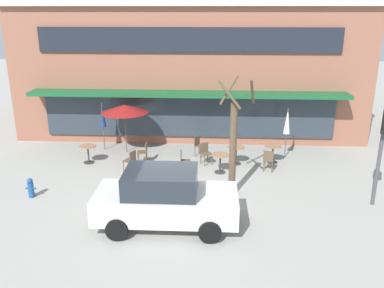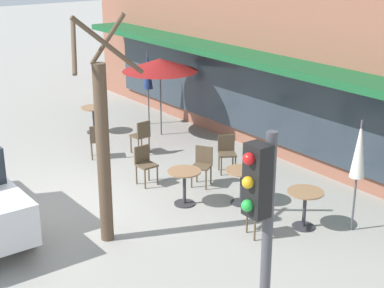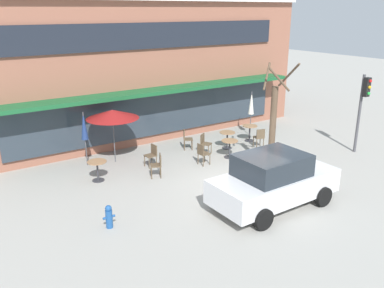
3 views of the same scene
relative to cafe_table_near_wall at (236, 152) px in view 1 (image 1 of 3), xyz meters
name	(u,v)px [view 1 (image 1 of 3)]	position (x,y,z in m)	size (l,w,h in m)	color
ground_plane	(178,198)	(-2.16, -3.41, -0.52)	(80.00, 80.00, 0.00)	#9E9B93
building_facade	(193,63)	(-2.16, 6.55, 2.88)	(16.99, 9.10, 6.79)	#935B47
cafe_table_near_wall	(236,152)	(0.00, 0.00, 0.00)	(0.70, 0.70, 0.76)	#333338
cafe_table_streetside	(273,151)	(1.56, 0.24, 0.00)	(0.70, 0.70, 0.76)	#333338
cafe_table_by_tree	(220,160)	(-0.67, -0.99, 0.00)	(0.70, 0.70, 0.76)	#333338
cafe_table_mid_patio	(88,151)	(-6.21, -0.22, 0.00)	(0.70, 0.70, 0.76)	#333338
patio_umbrella_green_folded	(102,115)	(-5.98, 1.51, 1.11)	(0.28, 0.28, 2.20)	#4C4C51
patio_umbrella_cream_folded	(125,109)	(-4.89, 1.23, 1.51)	(2.10, 2.10, 2.20)	#4C4C51
patio_umbrella_corner_open	(287,122)	(2.18, 0.90, 1.11)	(0.28, 0.28, 2.20)	#4C4C51
cafe_chair_0	(199,144)	(-1.59, 0.91, 0.01)	(0.55, 0.55, 0.89)	brown
cafe_chair_1	(144,151)	(-3.87, -0.06, 0.01)	(0.43, 0.43, 0.89)	brown
cafe_chair_2	(184,160)	(-2.12, -1.06, 0.01)	(0.42, 0.42, 0.89)	brown
cafe_chair_3	(131,160)	(-4.22, -1.13, 0.01)	(0.53, 0.53, 0.89)	brown
cafe_chair_4	(205,152)	(-1.29, -0.05, 0.01)	(0.55, 0.55, 0.89)	brown
cafe_chair_5	(269,159)	(1.26, -0.75, 0.01)	(0.50, 0.50, 0.89)	brown
parked_sedan	(165,198)	(-2.36, -5.23, 0.36)	(4.21, 2.03, 1.76)	silver
street_tree	(233,144)	(-0.28, -3.04, 1.36)	(1.26, 1.20, 4.19)	brown
traffic_light_pole	(384,140)	(4.38, -3.61, 1.78)	(0.26, 0.44, 3.40)	#47474C
fire_hydrant	(31,188)	(-7.21, -3.59, -0.16)	(0.36, 0.20, 0.71)	#1E4C8C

